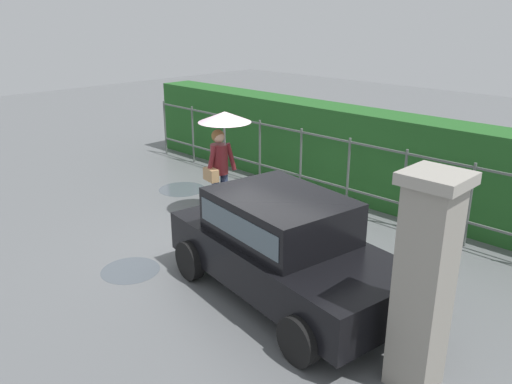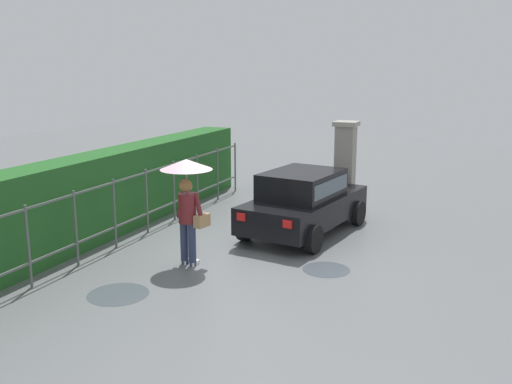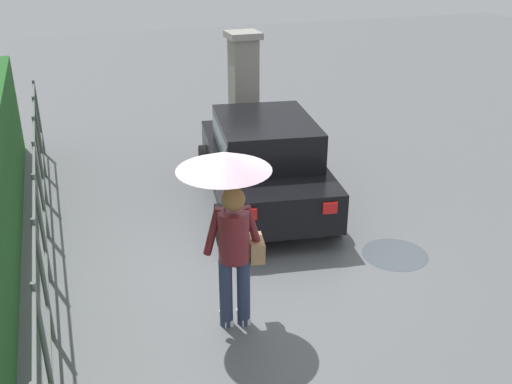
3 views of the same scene
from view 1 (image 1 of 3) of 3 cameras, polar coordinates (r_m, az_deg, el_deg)
ground_plane at (r=9.03m, az=-1.27°, el=-5.92°), size 40.00×40.00×0.00m
car at (r=7.24m, az=3.05°, el=-5.62°), size 3.92×2.31×1.48m
pedestrian at (r=9.88m, az=-3.77°, el=5.86°), size 1.01×1.01×2.08m
gate_pillar at (r=5.62m, az=18.08°, el=-9.46°), size 0.60×0.60×2.42m
fence_section at (r=10.85m, az=7.47°, el=3.01°), size 11.20×0.05×1.50m
hedge_row at (r=11.46m, az=10.03°, el=4.41°), size 12.15×0.90×1.90m
puddle_near at (r=8.45m, az=-13.70°, el=-8.39°), size 0.92×0.92×0.00m
puddle_far at (r=11.91m, az=-8.17°, el=0.32°), size 1.05×1.05×0.00m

